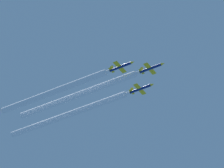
# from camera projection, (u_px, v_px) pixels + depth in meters

# --- Properties ---
(jet_lead) EXTENTS (7.67, 11.17, 2.68)m
(jet_lead) POSITION_uv_depth(u_px,v_px,m) (152.00, 68.00, 316.37)
(jet_lead) COLOR navy
(jet_left_wingman) EXTENTS (7.67, 11.17, 2.68)m
(jet_left_wingman) POSITION_uv_depth(u_px,v_px,m) (141.00, 88.00, 324.68)
(jet_left_wingman) COLOR navy
(jet_right_wingman) EXTENTS (7.67, 11.17, 2.68)m
(jet_right_wingman) POSITION_uv_depth(u_px,v_px,m) (121.00, 66.00, 313.76)
(jet_right_wingman) COLOR navy
(smoke_trail_lead) EXTENTS (2.50, 56.57, 2.50)m
(smoke_trail_lead) POSITION_uv_depth(u_px,v_px,m) (79.00, 95.00, 329.69)
(smoke_trail_lead) COLOR white
(smoke_trail_left_wingman) EXTENTS (2.50, 58.10, 2.50)m
(smoke_trail_left_wingman) POSITION_uv_depth(u_px,v_px,m) (69.00, 114.00, 338.31)
(smoke_trail_left_wingman) COLOR white
(smoke_trail_right_wingman) EXTENTS (2.50, 51.40, 2.50)m
(smoke_trail_right_wingman) POSITION_uv_depth(u_px,v_px,m) (55.00, 91.00, 326.05)
(smoke_trail_right_wingman) COLOR white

